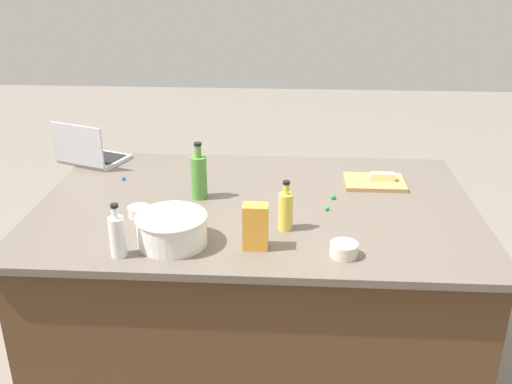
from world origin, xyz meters
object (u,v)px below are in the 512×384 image
(butter_stick_left, at_px, (383,177))
(laptop, at_px, (89,154))
(bottle_oil, at_px, (286,210))
(cutting_board, at_px, (374,182))
(ramekin_medium, at_px, (139,212))
(candy_bag, at_px, (256,227))
(bottle_vinegar, at_px, (117,235))
(bottle_olive, at_px, (199,176))
(mixing_bowl_large, at_px, (172,229))
(ramekin_small, at_px, (344,250))

(butter_stick_left, bearing_deg, laptop, -7.69)
(bottle_oil, height_order, cutting_board, bottle_oil)
(ramekin_medium, relative_size, candy_bag, 0.51)
(bottle_vinegar, xyz_separation_m, ramekin_medium, (0.01, -0.32, -0.06))
(bottle_oil, bearing_deg, candy_bag, 56.31)
(bottle_oil, xyz_separation_m, bottle_vinegar, (0.58, 0.25, 0.00))
(bottle_olive, bearing_deg, bottle_vinegar, 68.45)
(butter_stick_left, relative_size, ramekin_medium, 1.27)
(mixing_bowl_large, relative_size, cutting_board, 0.97)
(mixing_bowl_large, height_order, bottle_vinegar, bottle_vinegar)
(butter_stick_left, xyz_separation_m, ramekin_small, (0.23, 0.68, -0.01))
(candy_bag, bearing_deg, ramekin_medium, -25.37)
(bottle_olive, bearing_deg, cutting_board, -165.35)
(ramekin_small, bearing_deg, mixing_bowl_large, -4.98)
(mixing_bowl_large, relative_size, bottle_vinegar, 1.33)
(laptop, height_order, bottle_vinegar, laptop)
(bottle_oil, bearing_deg, cutting_board, -129.79)
(bottle_olive, bearing_deg, mixing_bowl_large, 85.19)
(bottle_oil, bearing_deg, mixing_bowl_large, 19.39)
(candy_bag, bearing_deg, bottle_vinegar, 10.31)
(mixing_bowl_large, bearing_deg, ramekin_small, 175.02)
(butter_stick_left, relative_size, ramekin_small, 1.11)
(laptop, bearing_deg, butter_stick_left, 172.31)
(mixing_bowl_large, bearing_deg, bottle_olive, -94.81)
(bottle_oil, bearing_deg, butter_stick_left, -132.18)
(ramekin_medium, bearing_deg, cutting_board, -157.62)
(laptop, xyz_separation_m, cutting_board, (-1.40, 0.19, -0.04))
(ramekin_medium, bearing_deg, bottle_oil, 173.03)
(bottle_olive, relative_size, ramekin_small, 2.52)
(laptop, relative_size, mixing_bowl_large, 1.39)
(laptop, relative_size, ramekin_small, 3.71)
(bottle_olive, xyz_separation_m, cutting_board, (-0.78, -0.20, -0.09))
(cutting_board, bearing_deg, ramekin_medium, 22.38)
(cutting_board, bearing_deg, mixing_bowl_large, 37.62)
(bottle_olive, height_order, ramekin_small, bottle_olive)
(bottle_olive, bearing_deg, ramekin_small, 140.79)
(butter_stick_left, height_order, candy_bag, candy_bag)
(bottle_olive, xyz_separation_m, candy_bag, (-0.27, 0.44, -0.02))
(bottle_vinegar, height_order, butter_stick_left, bottle_vinegar)
(mixing_bowl_large, distance_m, bottle_olive, 0.43)
(bottle_olive, xyz_separation_m, butter_stick_left, (-0.81, -0.20, -0.06))
(bottle_vinegar, bearing_deg, candy_bag, -169.69)
(cutting_board, relative_size, ramekin_medium, 3.15)
(mixing_bowl_large, distance_m, bottle_vinegar, 0.20)
(bottle_oil, distance_m, bottle_olive, 0.47)
(bottle_vinegar, height_order, cutting_board, bottle_vinegar)
(bottle_oil, relative_size, ramekin_medium, 2.30)
(ramekin_small, xyz_separation_m, candy_bag, (0.31, -0.04, 0.06))
(bottle_oil, relative_size, butter_stick_left, 1.81)
(bottle_vinegar, distance_m, ramekin_medium, 0.32)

